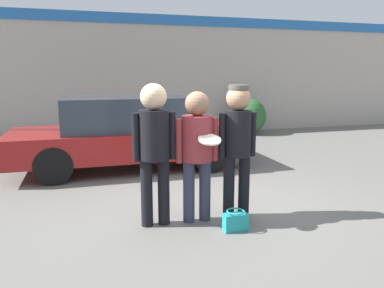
{
  "coord_description": "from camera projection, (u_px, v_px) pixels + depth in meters",
  "views": [
    {
      "loc": [
        -1.59,
        -4.83,
        1.92
      ],
      "look_at": [
        -0.19,
        -0.11,
        1.0
      ],
      "focal_mm": 35.0,
      "sensor_mm": 36.0,
      "label": 1
    }
  ],
  "objects": [
    {
      "name": "person_left",
      "position": [
        154.0,
        141.0,
        4.64
      ],
      "size": [
        0.55,
        0.38,
        1.81
      ],
      "color": "black",
      "rests_on": "ground"
    },
    {
      "name": "shrub",
      "position": [
        248.0,
        116.0,
        12.08
      ],
      "size": [
        1.15,
        1.15,
        1.15
      ],
      "color": "#285B2D",
      "rests_on": "ground"
    },
    {
      "name": "handbag",
      "position": [
        235.0,
        221.0,
        4.64
      ],
      "size": [
        0.3,
        0.23,
        0.26
      ],
      "color": "teal",
      "rests_on": "ground"
    },
    {
      "name": "person_middle_with_frisbee",
      "position": [
        197.0,
        144.0,
        4.79
      ],
      "size": [
        0.57,
        0.62,
        1.71
      ],
      "color": "#2D3347",
      "rests_on": "ground"
    },
    {
      "name": "parked_car_near",
      "position": [
        128.0,
        133.0,
        7.64
      ],
      "size": [
        4.65,
        1.86,
        1.47
      ],
      "color": "maroon",
      "rests_on": "ground"
    },
    {
      "name": "ground_plane",
      "position": [
        203.0,
        210.0,
        5.35
      ],
      "size": [
        56.0,
        56.0,
        0.0
      ],
      "primitive_type": "plane",
      "color": "#66635E"
    },
    {
      "name": "storefront_building",
      "position": [
        133.0,
        75.0,
        11.57
      ],
      "size": [
        24.0,
        0.22,
        3.7
      ],
      "color": "#B2A89E",
      "rests_on": "ground"
    },
    {
      "name": "person_right",
      "position": [
        237.0,
        138.0,
        4.91
      ],
      "size": [
        0.52,
        0.35,
        1.78
      ],
      "color": "black",
      "rests_on": "ground"
    }
  ]
}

